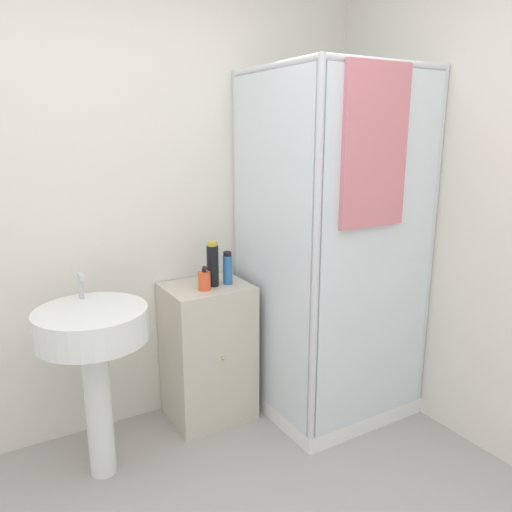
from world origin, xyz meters
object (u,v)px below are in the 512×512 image
(sink, at_px, (93,344))
(shampoo_bottle_tall_black, at_px, (213,264))
(shampoo_bottle_blue, at_px, (228,268))
(soap_dispenser, at_px, (204,280))

(sink, bearing_deg, shampoo_bottle_tall_black, 14.72)
(shampoo_bottle_tall_black, height_order, shampoo_bottle_blue, shampoo_bottle_tall_black)
(shampoo_bottle_tall_black, xyz_separation_m, shampoo_bottle_blue, (0.09, -0.01, -0.03))
(sink, xyz_separation_m, shampoo_bottle_blue, (0.80, 0.18, 0.21))
(shampoo_bottle_blue, bearing_deg, soap_dispenser, -167.86)
(shampoo_bottle_tall_black, bearing_deg, sink, -165.28)
(sink, height_order, soap_dispenser, sink)
(sink, xyz_separation_m, soap_dispenser, (0.64, 0.14, 0.17))
(shampoo_bottle_tall_black, relative_size, shampoo_bottle_blue, 1.35)
(soap_dispenser, bearing_deg, shampoo_bottle_tall_black, 31.32)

